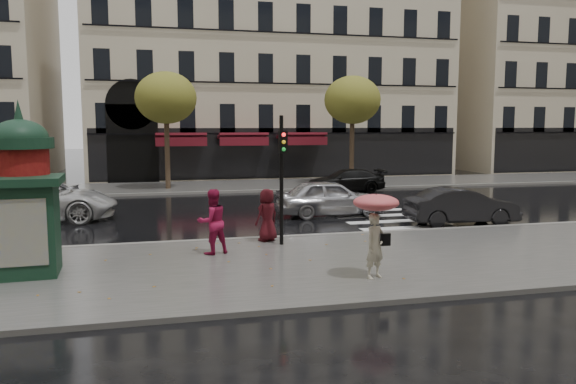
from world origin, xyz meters
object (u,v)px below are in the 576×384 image
object	(u,v)px
man_burgundy	(267,215)
traffic_light	(282,167)
car_far_silver	(30,192)
woman_red	(212,222)
woman_umbrella	(376,221)
car_darkgrey	(461,206)
car_white	(38,200)
morris_column	(23,189)
car_silver	(330,198)
newsstand	(20,225)
car_black	(346,181)

from	to	relation	value
man_burgundy	traffic_light	distance (m)	1.69
car_far_silver	woman_red	bearing A→B (deg)	38.23
woman_umbrella	car_darkgrey	size ratio (longest dim) A/B	0.49
traffic_light	man_burgundy	bearing A→B (deg)	114.71
woman_red	traffic_light	xyz separation A→B (m)	(2.14, 0.69, 1.42)
man_burgundy	car_far_silver	distance (m)	13.41
traffic_light	car_far_silver	distance (m)	14.23
woman_umbrella	car_white	bearing A→B (deg)	129.89
car_white	man_burgundy	bearing A→B (deg)	-127.56
morris_column	car_silver	bearing A→B (deg)	33.77
car_silver	car_far_silver	distance (m)	13.42
woman_red	car_white	world-z (taller)	woman_red
newsstand	woman_umbrella	bearing A→B (deg)	-15.91
woman_umbrella	newsstand	distance (m)	8.36
man_burgundy	morris_column	bearing A→B (deg)	-13.24
woman_red	car_black	distance (m)	16.56
car_silver	car_black	xyz separation A→B (m)	(3.46, 7.77, -0.12)
newsstand	car_white	xyz separation A→B (m)	(-1.19, 8.74, -0.52)
woman_red	car_silver	bearing A→B (deg)	-151.87
woman_red	car_black	world-z (taller)	woman_red
woman_umbrella	car_white	size ratio (longest dim) A/B	0.35
morris_column	car_black	size ratio (longest dim) A/B	0.96
car_darkgrey	car_far_silver	xyz separation A→B (m)	(-16.43, 8.42, 0.02)
woman_red	traffic_light	distance (m)	2.66
woman_umbrella	car_darkgrey	world-z (taller)	woman_umbrella
newsstand	car_silver	size ratio (longest dim) A/B	0.53
man_burgundy	newsstand	world-z (taller)	newsstand
man_burgundy	traffic_light	size ratio (longest dim) A/B	0.42
woman_red	car_far_silver	bearing A→B (deg)	-79.98
traffic_light	car_black	distance (m)	15.00
man_burgundy	woman_umbrella	bearing A→B (deg)	78.47
traffic_light	car_black	bearing A→B (deg)	63.04
traffic_light	woman_umbrella	bearing A→B (deg)	-72.93
car_darkgrey	car_white	distance (m)	16.03
traffic_light	car_darkgrey	distance (m)	8.03
traffic_light	newsstand	size ratio (longest dim) A/B	1.63
car_white	traffic_light	bearing A→B (deg)	-129.32
car_black	traffic_light	bearing A→B (deg)	-23.27
car_black	morris_column	bearing A→B (deg)	-39.34
man_burgundy	car_far_silver	world-z (taller)	man_burgundy
newsstand	car_white	world-z (taller)	newsstand
car_far_silver	car_white	bearing A→B (deg)	22.20
morris_column	car_black	world-z (taller)	morris_column
newsstand	car_black	distance (m)	20.27
car_white	car_far_silver	world-z (taller)	car_white
car_white	newsstand	bearing A→B (deg)	-170.53
car_silver	car_darkgrey	bearing A→B (deg)	-125.38
woman_umbrella	morris_column	bearing A→B (deg)	160.55
woman_umbrella	man_burgundy	bearing A→B (deg)	108.20
car_darkgrey	woman_umbrella	bearing A→B (deg)	140.45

